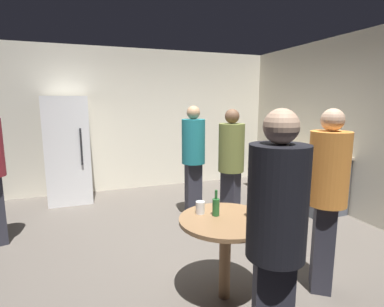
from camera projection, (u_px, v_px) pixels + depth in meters
name	position (u px, v px, depth m)	size (l,w,h in m)	color
ground_plane	(187.00, 246.00, 3.73)	(5.20, 5.20, 0.10)	#5B544C
wall_back	(143.00, 120.00, 5.92)	(5.32, 0.06, 2.70)	silver
wall_side_right	(358.00, 127.00, 4.38)	(0.06, 5.20, 2.70)	silver
refrigerator	(68.00, 150.00, 5.13)	(0.70, 0.68, 1.80)	white
kitchen_counter	(293.00, 175.00, 5.25)	(0.64, 1.88, 0.90)	#4C515B
kettle	(286.00, 144.00, 5.31)	(0.24, 0.17, 0.18)	#B2B2B7
wine_bottle_on_counter	(321.00, 147.00, 4.68)	(0.08, 0.08, 0.31)	#3F141E
foreground_table	(225.00, 230.00, 2.58)	(0.80, 0.80, 0.73)	olive
beer_bottle_amber	(258.00, 212.00, 2.46)	(0.06, 0.06, 0.23)	#8C5919
beer_bottle_brown	(250.00, 208.00, 2.58)	(0.06, 0.06, 0.23)	#593314
beer_bottle_green	(216.00, 206.00, 2.61)	(0.06, 0.06, 0.23)	#26662D
plastic_cup_white	(200.00, 208.00, 2.66)	(0.08, 0.08, 0.11)	white
person_in_olive_shirt	(231.00, 160.00, 3.99)	(0.46, 0.46, 1.62)	#2D2D38
person_in_teal_shirt	(193.00, 153.00, 4.41)	(0.35, 0.35, 1.65)	#2D2D38
person_in_orange_shirt	(327.00, 188.00, 2.63)	(0.48, 0.48, 1.66)	#2D2D38
person_in_black_shirt	(276.00, 231.00, 1.73)	(0.45, 0.45, 1.68)	#2D2D38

